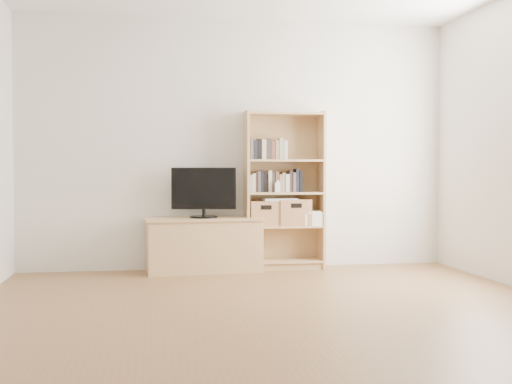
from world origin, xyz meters
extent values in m
cube|color=brown|center=(0.00, 0.00, 0.00)|extent=(4.50, 5.00, 0.01)
cube|color=silver|center=(0.00, 2.50, 1.30)|extent=(4.50, 0.02, 2.60)
cube|color=silver|center=(0.00, -2.50, 1.30)|extent=(4.50, 0.02, 2.60)
cube|color=tan|center=(-0.37, 2.29, 0.26)|extent=(1.17, 0.51, 0.52)
cube|color=tan|center=(0.47, 2.35, 0.82)|extent=(0.82, 0.30, 1.64)
cube|color=black|center=(-0.37, 2.29, 0.80)|extent=(0.65, 0.15, 0.51)
cube|color=#9C9585|center=(0.47, 2.37, 0.90)|extent=(0.76, 0.18, 0.20)
cube|color=#9C9585|center=(0.29, 2.37, 1.24)|extent=(0.38, 0.14, 0.20)
cube|color=white|center=(0.38, 2.26, 0.85)|extent=(0.05, 0.03, 0.10)
cube|color=#A17148|center=(0.25, 2.35, 0.58)|extent=(0.32, 0.26, 0.25)
cube|color=#A17148|center=(0.57, 2.35, 0.59)|extent=(0.33, 0.28, 0.27)
cube|color=silver|center=(0.41, 2.35, 0.72)|extent=(0.36, 0.26, 0.03)
cube|color=silver|center=(0.76, 2.35, 0.52)|extent=(0.19, 0.27, 0.12)
camera|label=1|loc=(-0.89, -4.18, 1.04)|focal=45.00mm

